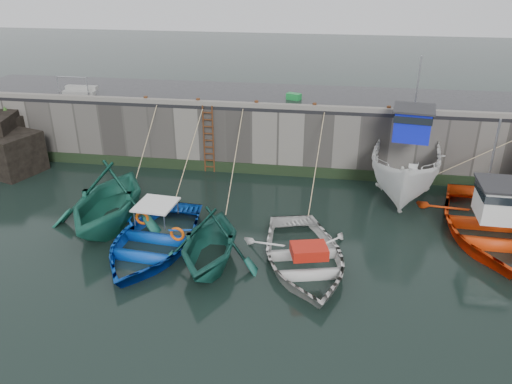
% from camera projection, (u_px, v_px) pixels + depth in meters
% --- Properties ---
extents(ground, '(120.00, 120.00, 0.00)m').
position_uv_depth(ground, '(196.00, 304.00, 14.64)').
color(ground, black).
rests_on(ground, ground).
extents(quay_back, '(30.00, 5.00, 3.00)m').
position_uv_depth(quay_back, '(259.00, 127.00, 25.20)').
color(quay_back, slate).
rests_on(quay_back, ground).
extents(road_back, '(30.00, 5.00, 0.16)m').
position_uv_depth(road_back, '(259.00, 96.00, 24.53)').
color(road_back, black).
rests_on(road_back, quay_back).
extents(kerb_back, '(30.00, 0.30, 0.20)m').
position_uv_depth(kerb_back, '(252.00, 105.00, 22.35)').
color(kerb_back, slate).
rests_on(kerb_back, road_back).
extents(algae_back, '(30.00, 0.08, 0.50)m').
position_uv_depth(algae_back, '(251.00, 169.00, 23.45)').
color(algae_back, black).
rests_on(algae_back, ground).
extents(ladder, '(0.51, 0.08, 3.20)m').
position_uv_depth(ladder, '(208.00, 140.00, 23.12)').
color(ladder, '#3F1E0F').
rests_on(ladder, ground).
extents(boat_near_white, '(4.61, 5.31, 2.75)m').
position_uv_depth(boat_near_white, '(111.00, 224.00, 19.07)').
color(boat_near_white, '#1C6350').
rests_on(boat_near_white, ground).
extents(boat_near_white_rope, '(0.04, 4.17, 3.10)m').
position_uv_depth(boat_near_white_rope, '(149.00, 181.00, 22.77)').
color(boat_near_white_rope, tan).
rests_on(boat_near_white_rope, ground).
extents(boat_near_blue, '(4.48, 5.95, 1.17)m').
position_uv_depth(boat_near_blue, '(153.00, 248.00, 17.48)').
color(boat_near_blue, '#0B41B1').
rests_on(boat_near_blue, ground).
extents(boat_near_blue_rope, '(0.04, 5.35, 3.10)m').
position_uv_depth(boat_near_blue_rope, '(191.00, 191.00, 21.82)').
color(boat_near_blue_rope, tan).
rests_on(boat_near_blue_rope, ground).
extents(boat_near_blacktrim, '(3.77, 4.33, 2.23)m').
position_uv_depth(boat_near_blacktrim, '(210.00, 262.00, 16.62)').
color(boat_near_blacktrim, '#175145').
rests_on(boat_near_blacktrim, ground).
extents(boat_near_blacktrim_rope, '(0.04, 5.90, 3.10)m').
position_uv_depth(boat_near_blacktrim_rope, '(239.00, 197.00, 21.23)').
color(boat_near_blacktrim_rope, tan).
rests_on(boat_near_blacktrim_rope, ground).
extents(boat_near_navy, '(5.11, 6.22, 1.12)m').
position_uv_depth(boat_near_navy, '(303.00, 264.00, 16.54)').
color(boat_near_navy, silver).
rests_on(boat_near_navy, ground).
extents(boat_near_navy_rope, '(0.04, 5.55, 3.10)m').
position_uv_depth(boat_near_navy_rope, '(311.00, 200.00, 20.98)').
color(boat_near_navy_rope, tan).
rests_on(boat_near_navy_rope, ground).
extents(boat_far_white, '(3.98, 7.92, 5.92)m').
position_uv_depth(boat_far_white, '(407.00, 164.00, 21.35)').
color(boat_far_white, white).
rests_on(boat_far_white, ground).
extents(boat_far_orange, '(4.94, 6.81, 4.39)m').
position_uv_depth(boat_far_orange, '(489.00, 224.00, 18.10)').
color(boat_far_orange, '#ED3C0C').
rests_on(boat_far_orange, ground).
extents(fish_crate, '(0.75, 0.57, 0.29)m').
position_uv_depth(fish_crate, '(294.00, 96.00, 23.56)').
color(fish_crate, '#178135').
rests_on(fish_crate, road_back).
extents(railing, '(1.60, 1.05, 1.00)m').
position_uv_depth(railing, '(80.00, 90.00, 24.52)').
color(railing, '#A5A8AD').
rests_on(railing, road_back).
extents(bollard_a, '(0.18, 0.18, 0.28)m').
position_uv_depth(bollard_a, '(146.00, 99.00, 23.13)').
color(bollard_a, '#3F1E0F').
rests_on(bollard_a, road_back).
extents(bollard_b, '(0.18, 0.18, 0.28)m').
position_uv_depth(bollard_b, '(198.00, 101.00, 22.77)').
color(bollard_b, '#3F1E0F').
rests_on(bollard_b, road_back).
extents(bollard_c, '(0.18, 0.18, 0.28)m').
position_uv_depth(bollard_c, '(256.00, 104.00, 22.39)').
color(bollard_c, '#3F1E0F').
rests_on(bollard_c, road_back).
extents(bollard_d, '(0.18, 0.18, 0.28)m').
position_uv_depth(bollard_d, '(314.00, 106.00, 22.03)').
color(bollard_d, '#3F1E0F').
rests_on(bollard_d, road_back).
extents(bollard_e, '(0.18, 0.18, 0.28)m').
position_uv_depth(bollard_e, '(389.00, 109.00, 21.58)').
color(bollard_e, '#3F1E0F').
rests_on(bollard_e, road_back).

